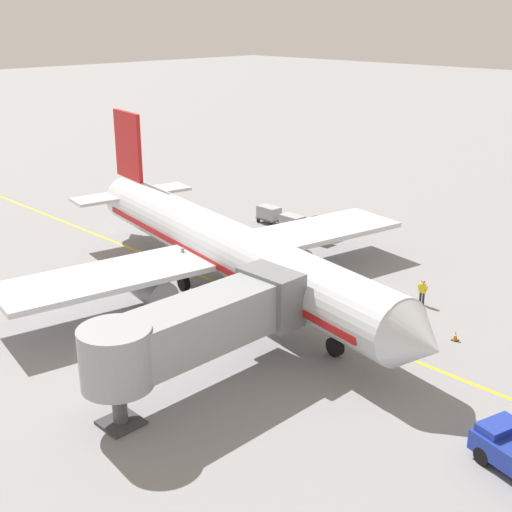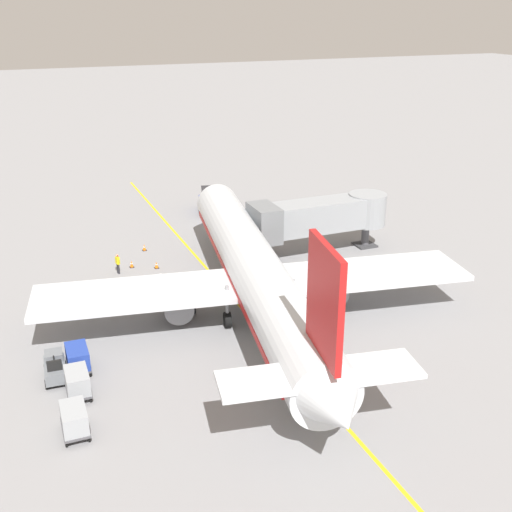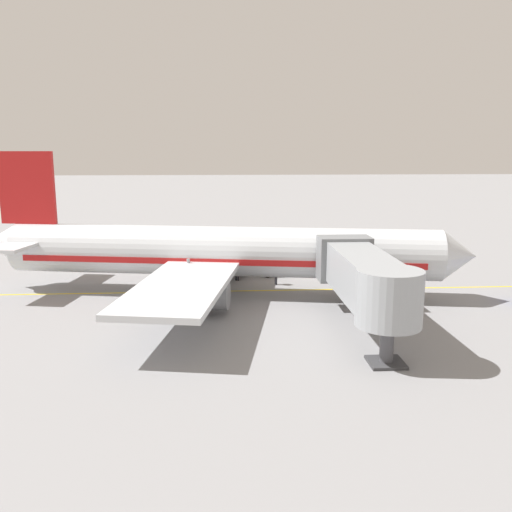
# 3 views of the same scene
# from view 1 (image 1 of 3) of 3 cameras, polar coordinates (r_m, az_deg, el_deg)

# --- Properties ---
(ground_plane) EXTENTS (400.00, 400.00, 0.00)m
(ground_plane) POSITION_cam_1_polar(r_m,az_deg,el_deg) (48.57, -3.07, -2.31)
(ground_plane) COLOR gray
(gate_lead_in_line) EXTENTS (0.24, 80.00, 0.01)m
(gate_lead_in_line) POSITION_cam_1_polar(r_m,az_deg,el_deg) (48.57, -3.07, -2.30)
(gate_lead_in_line) COLOR gold
(gate_lead_in_line) RESTS_ON ground
(parked_airliner) EXTENTS (30.45, 37.22, 10.63)m
(parked_airliner) POSITION_cam_1_polar(r_m,az_deg,el_deg) (46.15, -2.63, 0.73)
(parked_airliner) COLOR silver
(parked_airliner) RESTS_ON ground
(jet_bridge) EXTENTS (12.69, 3.50, 4.98)m
(jet_bridge) POSITION_cam_1_polar(r_m,az_deg,el_deg) (34.17, -4.95, -5.85)
(jet_bridge) COLOR #93999E
(jet_bridge) RESTS_ON ground
(baggage_tug_lead) EXTENTS (1.42, 2.57, 1.62)m
(baggage_tug_lead) POSITION_cam_1_polar(r_m,az_deg,el_deg) (58.81, 5.39, 2.31)
(baggage_tug_lead) COLOR slate
(baggage_tug_lead) RESTS_ON ground
(baggage_tug_trailing) EXTENTS (1.50, 2.61, 1.62)m
(baggage_tug_trailing) POSITION_cam_1_polar(r_m,az_deg,el_deg) (47.54, 6.52, -1.98)
(baggage_tug_trailing) COLOR silver
(baggage_tug_trailing) RESTS_ON ground
(baggage_cart_front) EXTENTS (1.33, 2.91, 1.58)m
(baggage_cart_front) POSITION_cam_1_polar(r_m,az_deg,el_deg) (57.60, 4.72, 2.21)
(baggage_cart_front) COLOR #4C4C51
(baggage_cart_front) RESTS_ON ground
(baggage_cart_second_in_train) EXTENTS (1.33, 2.91, 1.58)m
(baggage_cart_second_in_train) POSITION_cam_1_polar(r_m,az_deg,el_deg) (59.53, 3.04, 2.83)
(baggage_cart_second_in_train) COLOR #4C4C51
(baggage_cart_second_in_train) RESTS_ON ground
(baggage_cart_third_in_train) EXTENTS (1.33, 2.91, 1.58)m
(baggage_cart_third_in_train) POSITION_cam_1_polar(r_m,az_deg,el_deg) (62.21, 1.09, 3.59)
(baggage_cart_third_in_train) COLOR #4C4C51
(baggage_cart_third_in_train) RESTS_ON ground
(ground_crew_wing_walker) EXTENTS (0.73, 0.31, 1.69)m
(ground_crew_wing_walker) POSITION_cam_1_polar(r_m,az_deg,el_deg) (45.50, 3.65, -2.57)
(ground_crew_wing_walker) COLOR #232328
(ground_crew_wing_walker) RESTS_ON ground
(ground_crew_loader) EXTENTS (0.43, 0.68, 1.69)m
(ground_crew_loader) POSITION_cam_1_polar(r_m,az_deg,el_deg) (48.52, 2.16, -1.11)
(ground_crew_loader) COLOR #232328
(ground_crew_loader) RESTS_ON ground
(ground_crew_marshaller) EXTENTS (0.33, 0.72, 1.69)m
(ground_crew_marshaller) POSITION_cam_1_polar(r_m,az_deg,el_deg) (46.03, 13.73, -2.86)
(ground_crew_marshaller) COLOR #232328
(ground_crew_marshaller) RESTS_ON ground
(safety_cone_nose_left) EXTENTS (0.36, 0.36, 0.59)m
(safety_cone_nose_left) POSITION_cam_1_polar(r_m,az_deg,el_deg) (41.86, 16.31, -6.42)
(safety_cone_nose_left) COLOR black
(safety_cone_nose_left) RESTS_ON ground
(safety_cone_nose_right) EXTENTS (0.36, 0.36, 0.59)m
(safety_cone_nose_right) POSITION_cam_1_polar(r_m,az_deg,el_deg) (43.88, 11.32, -4.75)
(safety_cone_nose_right) COLOR black
(safety_cone_nose_right) RESTS_ON ground
(safety_cone_wing_tip) EXTENTS (0.36, 0.36, 0.59)m
(safety_cone_wing_tip) POSITION_cam_1_polar(r_m,az_deg,el_deg) (44.87, 13.71, -4.38)
(safety_cone_wing_tip) COLOR black
(safety_cone_wing_tip) RESTS_ON ground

